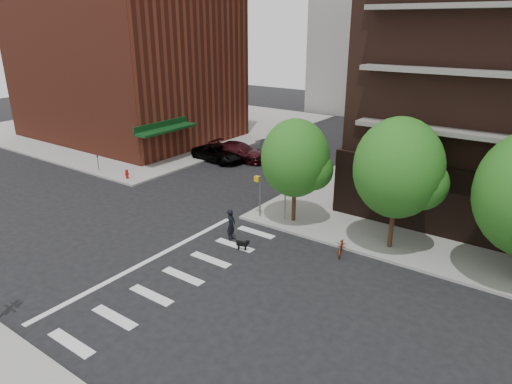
{
  "coord_description": "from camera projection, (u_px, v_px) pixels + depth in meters",
  "views": [
    {
      "loc": [
        16.95,
        -13.43,
        11.37
      ],
      "look_at": [
        3.0,
        6.0,
        2.5
      ],
      "focal_mm": 32.0,
      "sensor_mm": 36.0,
      "label": 1
    }
  ],
  "objects": [
    {
      "name": "fire_hydrant",
      "position": [
        127.0,
        174.0,
        34.94
      ],
      "size": [
        0.24,
        0.24,
        0.73
      ],
      "color": "#A50C0C",
      "rests_on": "sidewalk_nw"
    },
    {
      "name": "midrise_nw",
      "position": [
        123.0,
        36.0,
        45.66
      ],
      "size": [
        21.4,
        15.5,
        20.0
      ],
      "color": "maroon",
      "rests_on": "sidewalk_nw"
    },
    {
      "name": "ground",
      "position": [
        141.0,
        259.0,
        23.45
      ],
      "size": [
        120.0,
        120.0,
        0.0
      ],
      "primitive_type": "plane",
      "color": "black",
      "rests_on": "ground"
    },
    {
      "name": "sidewalk_nw",
      "position": [
        155.0,
        123.0,
        54.72
      ],
      "size": [
        31.0,
        33.0,
        0.15
      ],
      "primitive_type": "cube",
      "color": "gray",
      "rests_on": "ground"
    },
    {
      "name": "parked_car_maroon",
      "position": [
        239.0,
        151.0,
        40.09
      ],
      "size": [
        2.61,
        5.53,
        1.56
      ],
      "primitive_type": "imported",
      "rotation": [
        0.0,
        0.0,
        1.65
      ],
      "color": "#380F14",
      "rests_on": "ground"
    },
    {
      "name": "tree_a",
      "position": [
        295.0,
        158.0,
        26.33
      ],
      "size": [
        4.0,
        4.0,
        5.9
      ],
      "color": "#301E11",
      "rests_on": "sidewalk_ne"
    },
    {
      "name": "pedestrian_signal",
      "position": [
        265.0,
        191.0,
        27.57
      ],
      "size": [
        2.18,
        0.67,
        2.6
      ],
      "color": "slate",
      "rests_on": "sidewalk_ne"
    },
    {
      "name": "parked_car_black",
      "position": [
        218.0,
        153.0,
        39.83
      ],
      "size": [
        2.71,
        5.2,
        1.4
      ],
      "primitive_type": "imported",
      "rotation": [
        0.0,
        0.0,
        1.49
      ],
      "color": "black",
      "rests_on": "ground"
    },
    {
      "name": "scooter",
      "position": [
        341.0,
        246.0,
        23.8
      ],
      "size": [
        1.07,
        1.72,
        0.86
      ],
      "primitive_type": "imported",
      "rotation": [
        0.0,
        0.0,
        0.34
      ],
      "color": "maroon",
      "rests_on": "ground"
    },
    {
      "name": "dog_walker",
      "position": [
        231.0,
        225.0,
        25.18
      ],
      "size": [
        0.75,
        0.59,
        1.81
      ],
      "primitive_type": "imported",
      "rotation": [
        0.0,
        0.0,
        1.83
      ],
      "color": "black",
      "rests_on": "ground"
    },
    {
      "name": "dog",
      "position": [
        243.0,
        244.0,
        24.2
      ],
      "size": [
        0.72,
        0.35,
        0.6
      ],
      "rotation": [
        0.0,
        0.0,
        0.28
      ],
      "color": "black",
      "rests_on": "ground"
    },
    {
      "name": "parking_meter",
      "position": [
        98.0,
        161.0,
        36.72
      ],
      "size": [
        0.1,
        0.08,
        1.32
      ],
      "color": "black",
      "rests_on": "sidewalk_nw"
    },
    {
      "name": "crosswalk",
      "position": [
        171.0,
        271.0,
        22.24
      ],
      "size": [
        3.85,
        13.0,
        0.01
      ],
      "color": "silver",
      "rests_on": "ground"
    },
    {
      "name": "tree_b",
      "position": [
        398.0,
        168.0,
        22.88
      ],
      "size": [
        4.5,
        4.5,
        6.65
      ],
      "color": "#301E11",
      "rests_on": "sidewalk_ne"
    },
    {
      "name": "parked_car_silver",
      "position": [
        277.0,
        146.0,
        42.37
      ],
      "size": [
        1.65,
        4.23,
        1.37
      ],
      "primitive_type": "imported",
      "rotation": [
        0.0,
        0.0,
        1.52
      ],
      "color": "#A7AAAF",
      "rests_on": "ground"
    }
  ]
}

